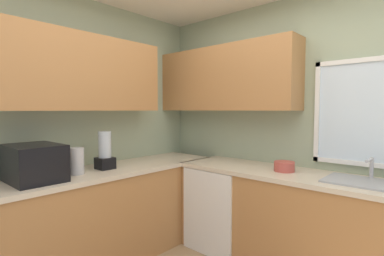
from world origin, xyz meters
TOP-DOWN VIEW (x-y plane):
  - room_shell at (-0.74, 0.51)m, footprint 3.56×3.34m
  - counter_run_left at (-1.41, 0.00)m, footprint 0.65×2.95m
  - counter_run_back at (0.21, 1.30)m, footprint 2.65×0.65m
  - dishwasher at (-0.75, 1.27)m, footprint 0.60×0.60m
  - microwave at (-1.41, -0.36)m, footprint 0.48×0.36m
  - kettle at (-1.39, -0.02)m, footprint 0.12×0.12m
  - sink_assembly at (0.57, 1.31)m, footprint 0.59×0.40m
  - bowl at (-0.09, 1.30)m, footprint 0.18×0.18m
  - blender_appliance at (-1.41, 0.27)m, footprint 0.15×0.15m

SIDE VIEW (x-z plane):
  - dishwasher at x=-0.75m, z-range 0.00..0.85m
  - counter_run_left at x=-1.41m, z-range 0.00..0.90m
  - counter_run_back at x=0.21m, z-range 0.00..0.90m
  - sink_assembly at x=0.57m, z-range 0.81..1.00m
  - bowl at x=-0.09m, z-range 0.89..0.98m
  - kettle at x=-1.39m, z-range 0.89..1.13m
  - microwave at x=-1.41m, z-range 0.89..1.18m
  - blender_appliance at x=-1.41m, z-range 0.88..1.24m
  - room_shell at x=-0.74m, z-range 0.49..3.12m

